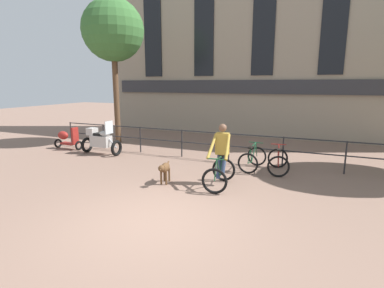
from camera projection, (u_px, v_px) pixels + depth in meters
ground_plane at (155, 221)px, 6.17m from camera, size 60.00×60.00×0.00m
canal_railing at (229, 142)px, 10.69m from camera, size 15.05×0.05×1.05m
building_facade at (265, 20)px, 14.86m from camera, size 18.00×0.72×11.75m
cyclist_with_bike at (221, 159)px, 8.16m from camera, size 0.79×1.23×1.70m
dog at (165, 169)px, 8.37m from camera, size 0.33×0.85×0.61m
parked_motorcycle at (101, 140)px, 11.88m from camera, size 1.60×0.62×1.35m
parked_bicycle_near_lamp at (253, 159)px, 9.78m from camera, size 0.73×1.15×0.86m
parked_bicycle_mid_left at (278, 161)px, 9.46m from camera, size 0.82×1.20×0.86m
parked_scooter at (67, 138)px, 12.84m from camera, size 1.28×0.41×0.96m
tree_canalside_left at (113, 31)px, 13.33m from camera, size 2.76×2.76×6.49m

